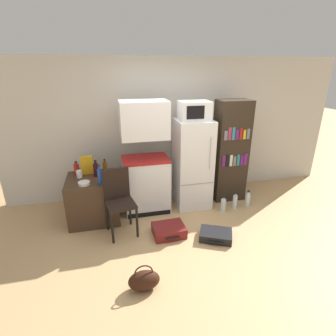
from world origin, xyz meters
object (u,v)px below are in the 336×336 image
Objects in this scene: bottle_olive_oil at (114,178)px; water_bottle_back at (235,201)px; bottle_ketchup_red at (77,169)px; suitcase_small_flat at (169,230)px; bottle_blue_soda at (100,176)px; water_bottle_front at (248,199)px; side_table at (94,198)px; kitchen_hutch at (146,163)px; water_bottle_middle at (223,205)px; bottle_wine_dark at (96,170)px; chair at (119,196)px; refrigerator at (193,164)px; bookshelf at (230,152)px; bottle_amber_beer at (105,166)px; bottle_milk_white at (79,174)px; handbag at (144,280)px; cereal_box at (87,165)px.

bottle_olive_oil is 0.79× the size of water_bottle_back.
bottle_ketchup_red reaches higher than suitcase_small_flat.
water_bottle_front is (2.54, 0.04, -0.72)m from bottle_blue_soda.
side_table is at bearing 118.32° from bottle_blue_soda.
kitchen_hutch is 1.53m from water_bottle_middle.
bottle_blue_soda reaches higher than bottle_wine_dark.
bottle_ketchup_red is at bearing 121.03° from chair.
bottle_wine_dark is (0.08, 0.06, 0.47)m from side_table.
kitchen_hutch is 1.21× the size of refrigerator.
bottle_amber_beer is at bearing 178.18° from bookshelf.
water_bottle_middle is (2.35, -0.36, -0.66)m from bottle_milk_white.
bookshelf is 0.90m from water_bottle_back.
side_table reaches higher than suitcase_small_flat.
bottle_blue_soda is (0.14, -0.26, 0.49)m from side_table.
bottle_olive_oil is 2.18m from water_bottle_back.
side_table is 3.69× the size of bottle_amber_beer.
bottle_wine_dark is 0.76× the size of handbag.
bookshelf reaches higher than side_table.
cereal_box reaches higher than suitcase_small_flat.
bottle_milk_white is 2.03m from handbag.
water_bottle_back is at bearing 11.53° from water_bottle_middle.
kitchen_hutch is at bearing -176.84° from bookshelf.
side_table is at bearing 142.95° from suitcase_small_flat.
bottle_ketchup_red is 1.80m from suitcase_small_flat.
bottle_amber_beer is at bearing 167.10° from water_bottle_back.
bottle_olive_oil is 0.51× the size of suitcase_small_flat.
water_bottle_back reaches higher than water_bottle_front.
water_bottle_front is at bearing 8.13° from water_bottle_middle.
bottle_ketchup_red is 3.03m from water_bottle_front.
suitcase_small_flat is at bearing -158.96° from water_bottle_back.
side_table is 0.56m from bottle_amber_beer.
bookshelf is at bearing 118.16° from water_bottle_front.
bookshelf reaches higher than suitcase_small_flat.
chair is 0.91m from suitcase_small_flat.
bottle_ketchup_red is 0.70× the size of bottle_blue_soda.
kitchen_hutch is at bearing 169.80° from water_bottle_front.
bottle_blue_soda is 0.52m from cereal_box.
side_table is 2.19× the size of handbag.
chair is at bearing -49.68° from side_table.
bottle_milk_white reaches higher than water_bottle_front.
chair is at bearing -131.16° from kitchen_hutch.
handbag is at bearing -67.19° from bottle_ketchup_red.
bottle_ketchup_red is 0.36m from bottle_wine_dark.
suitcase_small_flat is 1.56× the size of water_bottle_back.
bottle_milk_white is 0.64× the size of bottle_olive_oil.
bottle_ketchup_red is 0.71× the size of water_bottle_back.
chair reaches higher than bottle_olive_oil.
refrigerator is at bearing 140.11° from water_bottle_middle.
bottle_wine_dark is (-0.81, -0.04, -0.03)m from kitchen_hutch.
bottle_amber_beer is at bearing 168.95° from water_bottle_front.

